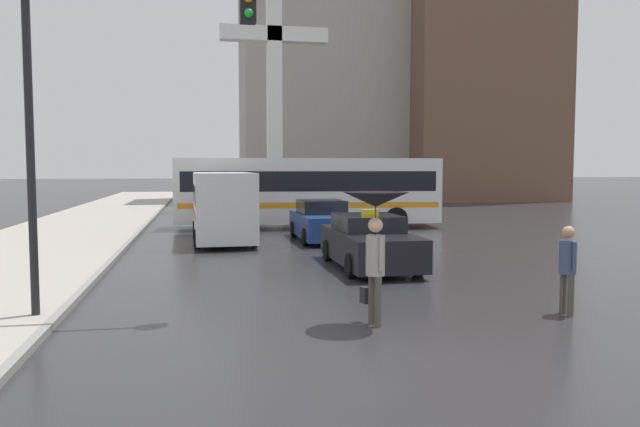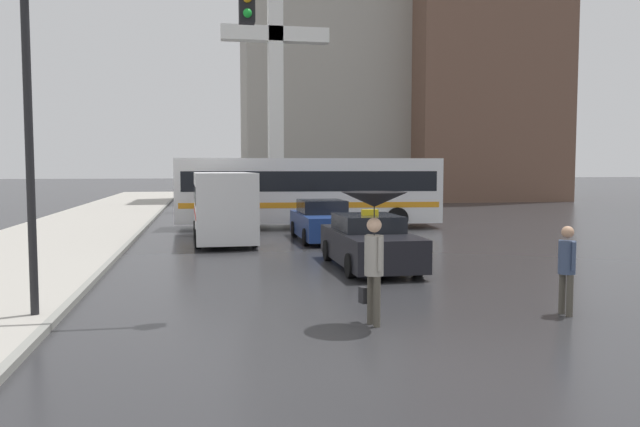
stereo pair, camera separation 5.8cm
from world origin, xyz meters
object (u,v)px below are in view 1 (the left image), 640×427
(ambulance_van, at_px, (223,203))
(pedestrian_with_umbrella, at_px, (375,217))
(city_bus, at_px, (308,189))
(taxi, at_px, (369,243))
(sedan_red, at_px, (322,222))
(pedestrian_man, at_px, (568,263))
(traffic_light, at_px, (118,68))
(monument_cross, at_px, (274,72))

(ambulance_van, height_order, pedestrian_with_umbrella, ambulance_van)
(city_bus, bearing_deg, ambulance_van, 144.91)
(taxi, distance_m, sedan_red, 6.39)
(ambulance_van, height_order, pedestrian_man, ambulance_van)
(ambulance_van, distance_m, traffic_light, 11.92)
(pedestrian_with_umbrella, bearing_deg, sedan_red, -20.48)
(city_bus, distance_m, pedestrian_with_umbrella, 17.39)
(traffic_light, bearing_deg, taxi, 38.64)
(pedestrian_with_umbrella, height_order, traffic_light, traffic_light)
(pedestrian_with_umbrella, distance_m, traffic_light, 5.15)
(sedan_red, height_order, pedestrian_with_umbrella, pedestrian_with_umbrella)
(sedan_red, xyz_separation_m, city_bus, (0.32, 4.93, 1.02))
(traffic_light, bearing_deg, pedestrian_man, -9.13)
(traffic_light, bearing_deg, monument_cross, 77.87)
(pedestrian_with_umbrella, xyz_separation_m, pedestrian_man, (3.63, 0.07, -0.89))
(city_bus, distance_m, traffic_light, 17.28)
(sedan_red, bearing_deg, pedestrian_with_umbrella, 83.16)
(pedestrian_with_umbrella, xyz_separation_m, traffic_light, (-4.26, 1.34, 2.57))
(ambulance_van, xyz_separation_m, monument_cross, (3.79, 16.23, 7.18))
(taxi, height_order, city_bus, city_bus)
(pedestrian_with_umbrella, distance_m, monument_cross, 29.72)
(pedestrian_man, bearing_deg, traffic_light, -102.50)
(taxi, height_order, sedan_red, taxi)
(pedestrian_with_umbrella, relative_size, monument_cross, 0.15)
(taxi, relative_size, city_bus, 0.39)
(pedestrian_with_umbrella, bearing_deg, traffic_light, 58.92)
(pedestrian_man, xyz_separation_m, traffic_light, (-7.89, 1.27, 3.45))
(ambulance_van, bearing_deg, sedan_red, 173.74)
(taxi, relative_size, ambulance_van, 0.79)
(ambulance_van, bearing_deg, taxi, 117.23)
(taxi, bearing_deg, pedestrian_with_umbrella, 75.59)
(sedan_red, bearing_deg, taxi, 90.47)
(sedan_red, relative_size, traffic_light, 0.72)
(taxi, height_order, pedestrian_man, pedestrian_man)
(taxi, bearing_deg, monument_cross, -90.32)
(sedan_red, xyz_separation_m, monument_cross, (0.18, 16.54, 7.88))
(ambulance_van, bearing_deg, traffic_light, 77.90)
(traffic_light, relative_size, monument_cross, 0.42)
(ambulance_van, bearing_deg, pedestrian_with_umbrella, 98.10)
(ambulance_van, bearing_deg, monument_cross, -104.56)
(traffic_light, distance_m, monument_cross, 28.50)
(city_bus, relative_size, pedestrian_man, 7.19)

